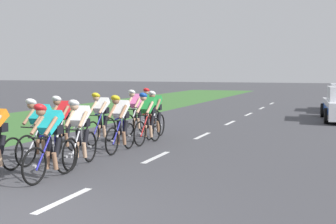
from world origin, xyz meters
name	(u,v)px	position (x,y,z in m)	size (l,w,h in m)	color
ground_plane	(17,222)	(0.00, 0.00, 0.00)	(160.00, 160.00, 0.00)	#424247
grass_verge	(75,114)	(-8.04, 14.00, 0.00)	(7.00, 60.00, 0.01)	#3D7033
lane_markings_centre	(218,129)	(0.00, 11.17, 0.00)	(0.14, 29.60, 0.01)	white
cyclist_second	(50,140)	(-1.07, 2.29, 0.79)	(0.42, 1.72, 1.56)	black
cyclist_third	(39,130)	(-2.27, 3.56, 0.79)	(0.42, 1.72, 1.56)	black
cyclist_fourth	(80,132)	(-1.18, 3.56, 0.79)	(0.45, 1.72, 1.56)	black
cyclist_fifth	(63,124)	(-2.41, 4.71, 0.79)	(0.44, 1.72, 1.56)	black
cyclist_sixth	(120,123)	(-1.16, 5.50, 0.79)	(0.42, 1.72, 1.56)	black
cyclist_seventh	(101,117)	(-2.31, 6.50, 0.79)	(0.42, 1.72, 1.56)	black
cyclist_eighth	(148,117)	(-1.03, 7.00, 0.79)	(0.43, 1.72, 1.56)	black
cyclist_ninth	(136,111)	(-2.22, 8.71, 0.79)	(0.43, 1.72, 1.56)	black
cyclist_tenth	(155,114)	(-1.27, 8.14, 0.79)	(0.42, 1.72, 1.56)	black
cyclist_eleventh	(149,108)	(-2.39, 10.27, 0.79)	(0.42, 1.72, 1.56)	black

